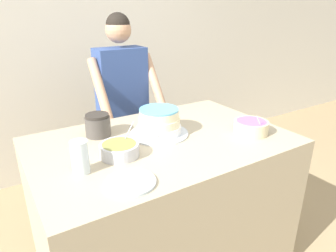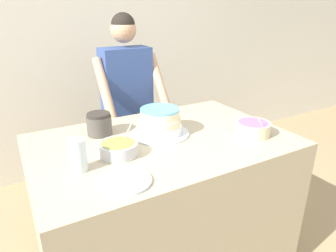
% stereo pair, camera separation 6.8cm
% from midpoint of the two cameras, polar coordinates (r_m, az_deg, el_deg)
% --- Properties ---
extents(wall_back, '(10.00, 0.05, 2.60)m').
position_cam_midpoint_polar(wall_back, '(3.10, -18.10, 14.39)').
color(wall_back, silver).
rests_on(wall_back, ground_plane).
extents(counter, '(1.44, 0.95, 0.94)m').
position_cam_midpoint_polar(counter, '(1.94, -2.04, -15.27)').
color(counter, tan).
rests_on(counter, ground_plane).
extents(person_baker, '(0.51, 0.45, 1.61)m').
position_cam_midpoint_polar(person_baker, '(2.43, -9.44, 5.44)').
color(person_baker, '#2D2D38').
rests_on(person_baker, ground_plane).
extents(cake, '(0.34, 0.34, 0.16)m').
position_cam_midpoint_polar(cake, '(1.75, -2.83, 0.56)').
color(cake, silver).
rests_on(cake, counter).
extents(frosting_bowl_olive, '(0.20, 0.20, 0.17)m').
position_cam_midpoint_polar(frosting_bowl_olive, '(1.53, -10.50, -4.38)').
color(frosting_bowl_olive, silver).
rests_on(frosting_bowl_olive, counter).
extents(frosting_bowl_purple, '(0.20, 0.20, 0.14)m').
position_cam_midpoint_polar(frosting_bowl_purple, '(1.83, 14.49, -0.10)').
color(frosting_bowl_purple, beige).
rests_on(frosting_bowl_purple, counter).
extents(drinking_glass, '(0.08, 0.08, 0.16)m').
position_cam_midpoint_polar(drinking_glass, '(1.40, -17.74, -5.69)').
color(drinking_glass, silver).
rests_on(drinking_glass, counter).
extents(ceramic_plate, '(0.22, 0.22, 0.01)m').
position_cam_midpoint_polar(ceramic_plate, '(1.31, -8.68, -10.55)').
color(ceramic_plate, silver).
rests_on(ceramic_plate, counter).
extents(stoneware_jar, '(0.14, 0.14, 0.13)m').
position_cam_midpoint_polar(stoneware_jar, '(1.79, -14.29, 0.15)').
color(stoneware_jar, '#4C4742').
rests_on(stoneware_jar, counter).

